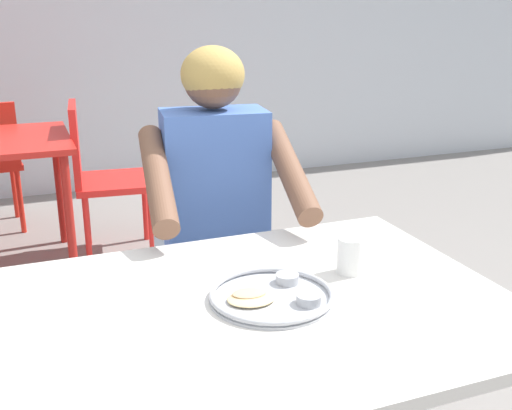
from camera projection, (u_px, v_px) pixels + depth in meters
table_foreground at (262, 330)px, 1.43m from camera, size 1.14×0.86×0.73m
thali_tray at (272, 295)px, 1.42m from camera, size 0.29×0.29×0.03m
drinking_cup at (350, 254)px, 1.55m from camera, size 0.07×0.07×0.09m
chair_foreground at (208, 251)px, 2.28m from camera, size 0.45×0.48×0.88m
diner_foreground at (220, 208)px, 2.00m from camera, size 0.54×0.59×1.26m
chair_red_right at (99, 170)px, 3.42m from camera, size 0.47×0.48×0.87m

